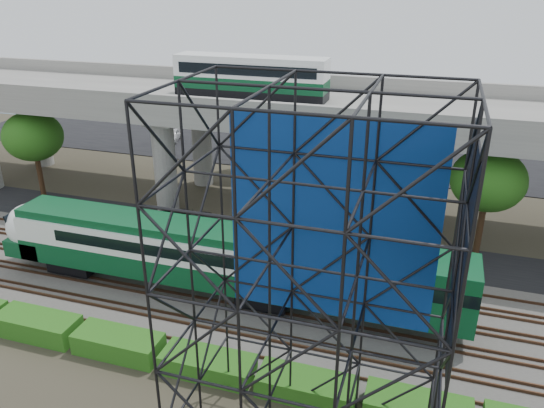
% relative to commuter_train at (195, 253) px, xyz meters
% --- Properties ---
extents(ground, '(140.00, 140.00, 0.00)m').
position_rel_commuter_train_xyz_m(ground, '(2.51, -2.00, -2.88)').
color(ground, '#474233').
rests_on(ground, ground).
extents(ballast_bed, '(90.00, 12.00, 0.20)m').
position_rel_commuter_train_xyz_m(ballast_bed, '(2.51, 0.00, -2.78)').
color(ballast_bed, slate).
rests_on(ballast_bed, ground).
extents(service_road, '(90.00, 5.00, 0.08)m').
position_rel_commuter_train_xyz_m(service_road, '(2.51, 8.50, -2.84)').
color(service_road, black).
rests_on(service_road, ground).
extents(parking_lot, '(90.00, 18.00, 0.08)m').
position_rel_commuter_train_xyz_m(parking_lot, '(2.51, 32.00, -2.84)').
color(parking_lot, black).
rests_on(parking_lot, ground).
extents(harbor_water, '(140.00, 40.00, 0.03)m').
position_rel_commuter_train_xyz_m(harbor_water, '(2.51, 54.00, -2.87)').
color(harbor_water, '#475E75').
rests_on(harbor_water, ground).
extents(rail_tracks, '(90.00, 9.52, 0.16)m').
position_rel_commuter_train_xyz_m(rail_tracks, '(2.51, -0.00, -2.60)').
color(rail_tracks, '#472D1E').
rests_on(rail_tracks, ballast_bed).
extents(commuter_train, '(29.30, 3.06, 4.30)m').
position_rel_commuter_train_xyz_m(commuter_train, '(0.00, 0.00, 0.00)').
color(commuter_train, black).
rests_on(commuter_train, rail_tracks).
extents(overpass, '(80.00, 12.00, 12.40)m').
position_rel_commuter_train_xyz_m(overpass, '(2.23, 14.00, 5.33)').
color(overpass, '#9E9B93').
rests_on(overpass, ground).
extents(scaffold_tower, '(9.36, 6.36, 15.00)m').
position_rel_commuter_train_xyz_m(scaffold_tower, '(9.42, -9.98, 4.59)').
color(scaffold_tower, black).
rests_on(scaffold_tower, ground).
extents(hedge_strip, '(34.60, 1.80, 1.20)m').
position_rel_commuter_train_xyz_m(hedge_strip, '(3.52, -6.30, -2.32)').
color(hedge_strip, '#205914').
rests_on(hedge_strip, ground).
extents(trees, '(40.94, 16.94, 7.69)m').
position_rel_commuter_train_xyz_m(trees, '(-2.16, 14.17, 2.69)').
color(trees, '#382314').
rests_on(trees, ground).
extents(suv, '(5.50, 3.62, 1.40)m').
position_rel_commuter_train_xyz_m(suv, '(-4.71, 8.08, -2.10)').
color(suv, black).
rests_on(suv, service_road).
extents(parked_cars, '(38.98, 9.37, 1.32)m').
position_rel_commuter_train_xyz_m(parked_cars, '(3.10, 31.54, -2.20)').
color(parked_cars, silver).
rests_on(parked_cars, parking_lot).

